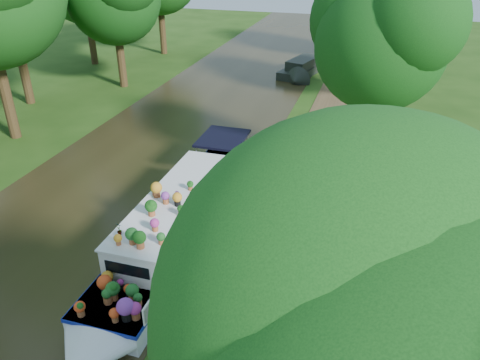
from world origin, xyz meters
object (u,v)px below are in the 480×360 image
at_px(plant_boat, 177,221).
at_px(second_boat, 303,68).
at_px(pedestrian_dark, 355,59).
at_px(pedestrian_pink, 343,72).

distance_m(plant_boat, second_boat, 23.02).
distance_m(second_boat, pedestrian_dark, 4.54).
bearing_deg(pedestrian_pink, second_boat, 123.78).
distance_m(plant_boat, pedestrian_pink, 21.24).
height_order(plant_boat, pedestrian_dark, plant_boat).
relative_size(plant_boat, pedestrian_pink, 7.16).
xyz_separation_m(plant_boat, pedestrian_pink, (3.71, 20.91, 0.12)).
xyz_separation_m(second_boat, pedestrian_dark, (3.65, 2.69, 0.28)).
relative_size(plant_boat, second_boat, 1.98).
distance_m(pedestrian_pink, pedestrian_dark, 4.81).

